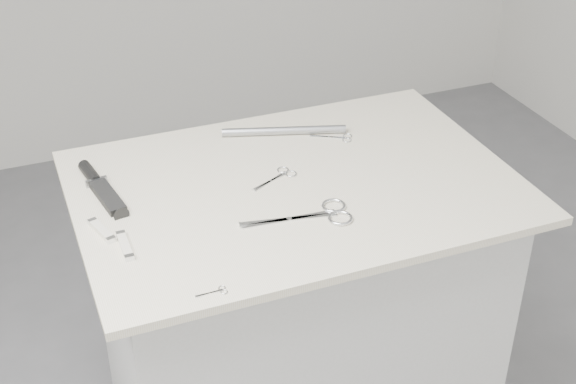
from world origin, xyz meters
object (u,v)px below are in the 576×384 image
object	(u,v)px
embroidery_scissors_b	(338,138)
tiny_scissors	(216,292)
pocket_knife_b	(125,245)
pocket_knife_a	(102,230)
plinth	(295,337)
metal_rail	(284,131)
large_shears	(320,215)
sheathed_knife	(99,186)
embroidery_scissors_a	(280,176)

from	to	relation	value
embroidery_scissors_b	tiny_scissors	world-z (taller)	same
embroidery_scissors_b	pocket_knife_b	distance (m)	0.65
pocket_knife_a	pocket_knife_b	size ratio (longest dim) A/B	0.99
plinth	metal_rail	world-z (taller)	metal_rail
large_shears	sheathed_knife	world-z (taller)	sheathed_knife
embroidery_scissors_a	embroidery_scissors_b	distance (m)	0.24
plinth	large_shears	bearing A→B (deg)	-90.72
sheathed_knife	tiny_scissors	bearing A→B (deg)	-172.49
metal_rail	tiny_scissors	bearing A→B (deg)	-122.70
sheathed_knife	pocket_knife_b	distance (m)	0.25
plinth	pocket_knife_b	xyz separation A→B (m)	(-0.41, -0.11, 0.48)
embroidery_scissors_a	pocket_knife_b	bearing A→B (deg)	174.70
plinth	sheathed_knife	xyz separation A→B (m)	(-0.42, 0.14, 0.48)
metal_rail	embroidery_scissors_b	bearing A→B (deg)	-29.66
plinth	embroidery_scissors_b	world-z (taller)	embroidery_scissors_b
tiny_scissors	pocket_knife_b	distance (m)	0.24
embroidery_scissors_a	pocket_knife_a	size ratio (longest dim) A/B	1.26
pocket_knife_a	metal_rail	distance (m)	0.58
embroidery_scissors_b	sheathed_knife	bearing A→B (deg)	-148.85
large_shears	embroidery_scissors_a	distance (m)	0.19
sheathed_knife	pocket_knife_a	xyz separation A→B (m)	(-0.03, -0.17, -0.00)
embroidery_scissors_b	pocket_knife_a	distance (m)	0.66
metal_rail	pocket_knife_b	bearing A→B (deg)	-144.60
pocket_knife_b	pocket_knife_a	bearing A→B (deg)	25.79
pocket_knife_a	large_shears	bearing A→B (deg)	-120.14
pocket_knife_b	sheathed_knife	bearing A→B (deg)	1.69
sheathed_knife	embroidery_scissors_b	bearing A→B (deg)	-97.14
plinth	embroidery_scissors_b	xyz separation A→B (m)	(0.18, 0.16, 0.47)
plinth	tiny_scissors	xyz separation A→B (m)	(-0.29, -0.31, 0.47)
sheathed_knife	pocket_knife_a	world-z (taller)	sheathed_knife
large_shears	embroidery_scissors_a	world-z (taller)	large_shears
plinth	pocket_knife_b	distance (m)	0.64
pocket_knife_b	plinth	bearing A→B (deg)	-75.25
tiny_scissors	embroidery_scissors_b	bearing A→B (deg)	44.27
plinth	embroidery_scissors_a	distance (m)	0.47
tiny_scissors	pocket_knife_b	bearing A→B (deg)	121.52
embroidery_scissors_b	metal_rail	bearing A→B (deg)	179.24
tiny_scissors	sheathed_knife	size ratio (longest dim) A/B	0.26
embroidery_scissors_a	pocket_knife_b	size ratio (longest dim) A/B	1.25
plinth	metal_rail	bearing A→B (deg)	75.20
plinth	tiny_scissors	bearing A→B (deg)	-132.61
embroidery_scissors_a	pocket_knife_a	bearing A→B (deg)	164.25
pocket_knife_a	sheathed_knife	bearing A→B (deg)	-25.46
embroidery_scissors_a	pocket_knife_b	distance (m)	0.42
embroidery_scissors_a	pocket_knife_a	distance (m)	0.43
pocket_knife_a	metal_rail	size ratio (longest dim) A/B	0.31
large_shears	pocket_knife_a	xyz separation A→B (m)	(-0.45, 0.11, 0.00)
plinth	embroidery_scissors_b	bearing A→B (deg)	41.55
embroidery_scissors_a	embroidery_scissors_b	world-z (taller)	same
pocket_knife_a	metal_rail	bearing A→B (deg)	-78.99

